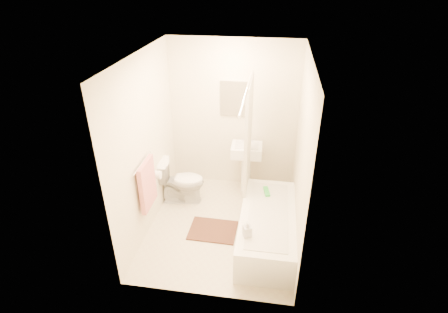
# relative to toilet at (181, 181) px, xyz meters

# --- Properties ---
(floor) EXTENTS (2.40, 2.40, 0.00)m
(floor) POSITION_rel_toilet_xyz_m (0.71, -0.54, -0.35)
(floor) COLOR beige
(floor) RESTS_ON ground
(ceiling) EXTENTS (2.40, 2.40, 0.00)m
(ceiling) POSITION_rel_toilet_xyz_m (0.71, -0.54, 2.05)
(ceiling) COLOR white
(ceiling) RESTS_ON ground
(wall_back) EXTENTS (2.00, 0.02, 2.40)m
(wall_back) POSITION_rel_toilet_xyz_m (0.71, 0.66, 0.85)
(wall_back) COLOR beige
(wall_back) RESTS_ON ground
(wall_left) EXTENTS (0.02, 2.40, 2.40)m
(wall_left) POSITION_rel_toilet_xyz_m (-0.29, -0.54, 0.85)
(wall_left) COLOR beige
(wall_left) RESTS_ON ground
(wall_right) EXTENTS (0.02, 2.40, 2.40)m
(wall_right) POSITION_rel_toilet_xyz_m (1.71, -0.54, 0.85)
(wall_right) COLOR beige
(wall_right) RESTS_ON ground
(mirror) EXTENTS (0.40, 0.03, 0.55)m
(mirror) POSITION_rel_toilet_xyz_m (0.71, 0.64, 1.15)
(mirror) COLOR white
(mirror) RESTS_ON wall_back
(curtain_rod) EXTENTS (0.03, 1.70, 0.03)m
(curtain_rod) POSITION_rel_toilet_xyz_m (1.01, -0.44, 1.65)
(curtain_rod) COLOR silver
(curtain_rod) RESTS_ON wall_back
(shower_curtain) EXTENTS (0.04, 0.80, 1.55)m
(shower_curtain) POSITION_rel_toilet_xyz_m (1.01, -0.04, 0.87)
(shower_curtain) COLOR silver
(shower_curtain) RESTS_ON curtain_rod
(towel_bar) EXTENTS (0.02, 0.60, 0.02)m
(towel_bar) POSITION_rel_toilet_xyz_m (-0.25, -0.79, 0.75)
(towel_bar) COLOR silver
(towel_bar) RESTS_ON wall_left
(towel) EXTENTS (0.06, 0.45, 0.66)m
(towel) POSITION_rel_toilet_xyz_m (-0.22, -0.79, 0.43)
(towel) COLOR #CC7266
(towel) RESTS_ON towel_bar
(toilet_paper) EXTENTS (0.11, 0.12, 0.12)m
(toilet_paper) POSITION_rel_toilet_xyz_m (-0.22, -0.42, 0.35)
(toilet_paper) COLOR white
(toilet_paper) RESTS_ON wall_left
(toilet) EXTENTS (0.76, 0.48, 0.70)m
(toilet) POSITION_rel_toilet_xyz_m (0.00, 0.00, 0.00)
(toilet) COLOR white
(toilet) RESTS_ON floor
(sink) EXTENTS (0.48, 0.39, 0.92)m
(sink) POSITION_rel_toilet_xyz_m (0.96, 0.41, 0.11)
(sink) COLOR white
(sink) RESTS_ON floor
(bathtub) EXTENTS (0.70, 1.61, 0.45)m
(bathtub) POSITION_rel_toilet_xyz_m (1.36, -0.74, -0.12)
(bathtub) COLOR white
(bathtub) RESTS_ON floor
(bath_mat) EXTENTS (0.66, 0.50, 0.02)m
(bath_mat) POSITION_rel_toilet_xyz_m (0.61, -0.66, -0.34)
(bath_mat) COLOR #552A1C
(bath_mat) RESTS_ON floor
(soap_bottle) EXTENTS (0.12, 0.12, 0.21)m
(soap_bottle) POSITION_rel_toilet_xyz_m (1.13, -1.20, 0.20)
(soap_bottle) COLOR white
(soap_bottle) RESTS_ON bathtub
(scrub_brush) EXTENTS (0.11, 0.23, 0.04)m
(scrub_brush) POSITION_rel_toilet_xyz_m (1.32, -0.27, 0.12)
(scrub_brush) COLOR green
(scrub_brush) RESTS_ON bathtub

